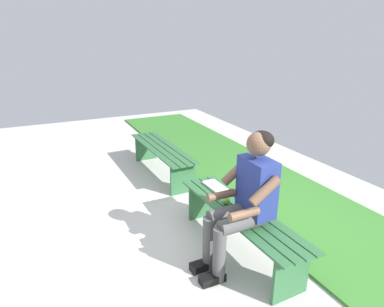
{
  "coord_description": "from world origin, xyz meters",
  "views": [
    {
      "loc": [
        -2.26,
        1.57,
        1.95
      ],
      "look_at": [
        0.72,
        0.15,
        0.78
      ],
      "focal_mm": 31.12,
      "sensor_mm": 36.0,
      "label": 1
    }
  ],
  "objects": [
    {
      "name": "bench_far",
      "position": [
        2.05,
        0.0,
        0.33
      ],
      "size": [
        1.66,
        0.43,
        0.43
      ],
      "rotation": [
        0.0,
        0.0,
        0.03
      ],
      "color": "#2D6038",
      "rests_on": "ground"
    },
    {
      "name": "ground_plane",
      "position": [
        1.02,
        1.0,
        -0.02
      ],
      "size": [
        10.0,
        7.0,
        0.04
      ],
      "primitive_type": "cube",
      "color": "beige"
    },
    {
      "name": "book_open",
      "position": [
        0.48,
        -0.03,
        0.44
      ],
      "size": [
        0.42,
        0.17,
        0.02
      ],
      "rotation": [
        0.0,
        0.0,
        0.03
      ],
      "color": "white",
      "rests_on": "bench_near"
    },
    {
      "name": "bench_near",
      "position": [
        0.0,
        0.0,
        0.33
      ],
      "size": [
        1.65,
        0.43,
        0.43
      ],
      "rotation": [
        0.0,
        0.0,
        0.03
      ],
      "color": "#2D6038",
      "rests_on": "ground"
    },
    {
      "name": "person_seated",
      "position": [
        -0.2,
        0.1,
        0.67
      ],
      "size": [
        0.5,
        0.69,
        1.23
      ],
      "color": "navy",
      "rests_on": "ground"
    },
    {
      "name": "grass_strip",
      "position": [
        1.02,
        -1.07,
        0.01
      ],
      "size": [
        9.0,
        1.46,
        0.03
      ],
      "primitive_type": "cube",
      "color": "#387A2D",
      "rests_on": "ground"
    },
    {
      "name": "apple",
      "position": [
        0.16,
        0.05,
        0.46
      ],
      "size": [
        0.07,
        0.07,
        0.07
      ],
      "primitive_type": "sphere",
      "color": "#72B738",
      "rests_on": "bench_near"
    }
  ]
}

